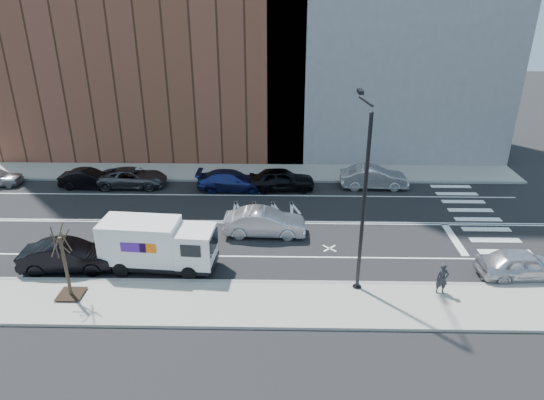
{
  "coord_description": "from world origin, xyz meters",
  "views": [
    {
      "loc": [
        3.16,
        -27.81,
        13.99
      ],
      "look_at": [
        2.59,
        0.38,
        1.4
      ],
      "focal_mm": 32.0,
      "sensor_mm": 36.0,
      "label": 1
    }
  ],
  "objects_px": {
    "far_parked_b": "(89,179)",
    "pedestrian": "(442,279)",
    "fedex_van": "(157,244)",
    "driving_sedan": "(265,223)",
    "near_parked_front": "(522,264)"
  },
  "relations": [
    {
      "from": "far_parked_b",
      "to": "near_parked_front",
      "type": "bearing_deg",
      "value": -111.56
    },
    {
      "from": "driving_sedan",
      "to": "near_parked_front",
      "type": "xyz_separation_m",
      "value": [
        13.46,
        -4.44,
        -0.04
      ]
    },
    {
      "from": "far_parked_b",
      "to": "near_parked_front",
      "type": "xyz_separation_m",
      "value": [
        26.85,
        -11.65,
        0.08
      ]
    },
    {
      "from": "fedex_van",
      "to": "near_parked_front",
      "type": "bearing_deg",
      "value": 3.08
    },
    {
      "from": "far_parked_b",
      "to": "pedestrian",
      "type": "relative_size",
      "value": 2.65
    },
    {
      "from": "fedex_van",
      "to": "driving_sedan",
      "type": "distance_m",
      "value": 6.82
    },
    {
      "from": "fedex_van",
      "to": "pedestrian",
      "type": "bearing_deg",
      "value": -4.13
    },
    {
      "from": "far_parked_b",
      "to": "fedex_van",
      "type": "bearing_deg",
      "value": -142.92
    },
    {
      "from": "far_parked_b",
      "to": "driving_sedan",
      "type": "distance_m",
      "value": 15.2
    },
    {
      "from": "fedex_van",
      "to": "driving_sedan",
      "type": "xyz_separation_m",
      "value": [
        5.53,
        3.95,
        -0.64
      ]
    },
    {
      "from": "fedex_van",
      "to": "far_parked_b",
      "type": "xyz_separation_m",
      "value": [
        -7.86,
        11.15,
        -0.75
      ]
    },
    {
      "from": "far_parked_b",
      "to": "pedestrian",
      "type": "height_order",
      "value": "pedestrian"
    },
    {
      "from": "fedex_van",
      "to": "driving_sedan",
      "type": "height_order",
      "value": "fedex_van"
    },
    {
      "from": "far_parked_b",
      "to": "driving_sedan",
      "type": "bearing_deg",
      "value": -116.38
    },
    {
      "from": "near_parked_front",
      "to": "far_parked_b",
      "type": "bearing_deg",
      "value": 63.12
    }
  ]
}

